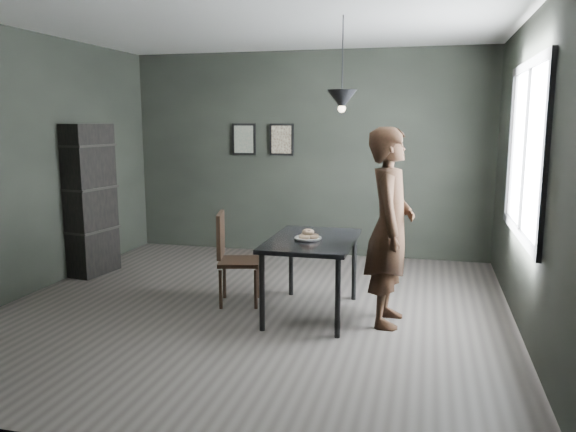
% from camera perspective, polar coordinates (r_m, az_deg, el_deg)
% --- Properties ---
extents(ground, '(5.00, 5.00, 0.00)m').
position_cam_1_polar(ground, '(5.71, -3.58, -9.38)').
color(ground, '#332F2C').
rests_on(ground, ground).
extents(back_wall, '(5.00, 0.10, 2.80)m').
position_cam_1_polar(back_wall, '(7.83, 1.91, 6.29)').
color(back_wall, black).
rests_on(back_wall, ground).
extents(ceiling, '(5.00, 5.00, 0.02)m').
position_cam_1_polar(ceiling, '(5.48, -3.91, 19.52)').
color(ceiling, silver).
rests_on(ceiling, ground).
extents(window_assembly, '(0.04, 1.96, 1.56)m').
position_cam_1_polar(window_assembly, '(5.40, 22.95, 6.14)').
color(window_assembly, white).
rests_on(window_assembly, ground).
extents(cafe_table, '(0.80, 1.20, 0.75)m').
position_cam_1_polar(cafe_table, '(5.38, 2.46, -3.12)').
color(cafe_table, black).
rests_on(cafe_table, ground).
extents(white_plate, '(0.23, 0.23, 0.01)m').
position_cam_1_polar(white_plate, '(5.32, 2.05, -2.33)').
color(white_plate, silver).
rests_on(white_plate, cafe_table).
extents(donut_pile, '(0.19, 0.20, 0.09)m').
position_cam_1_polar(donut_pile, '(5.31, 2.05, -1.95)').
color(donut_pile, beige).
rests_on(donut_pile, white_plate).
extents(woman, '(0.44, 0.67, 1.81)m').
position_cam_1_polar(woman, '(5.18, 10.32, -1.14)').
color(woman, black).
rests_on(woman, ground).
extents(wood_chair, '(0.50, 0.50, 0.95)m').
position_cam_1_polar(wood_chair, '(5.75, -5.83, -3.69)').
color(wood_chair, black).
rests_on(wood_chair, ground).
extents(shelf_unit, '(0.43, 0.65, 1.82)m').
position_cam_1_polar(shelf_unit, '(7.21, -19.51, 1.55)').
color(shelf_unit, black).
rests_on(shelf_unit, ground).
extents(pendant_lamp, '(0.28, 0.28, 0.86)m').
position_cam_1_polar(pendant_lamp, '(5.30, 5.49, 11.68)').
color(pendant_lamp, black).
rests_on(pendant_lamp, ground).
extents(framed_print_left, '(0.34, 0.04, 0.44)m').
position_cam_1_polar(framed_print_left, '(8.03, -4.49, 7.78)').
color(framed_print_left, black).
rests_on(framed_print_left, ground).
extents(framed_print_right, '(0.34, 0.04, 0.44)m').
position_cam_1_polar(framed_print_right, '(7.87, -0.65, 7.77)').
color(framed_print_right, black).
rests_on(framed_print_right, ground).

